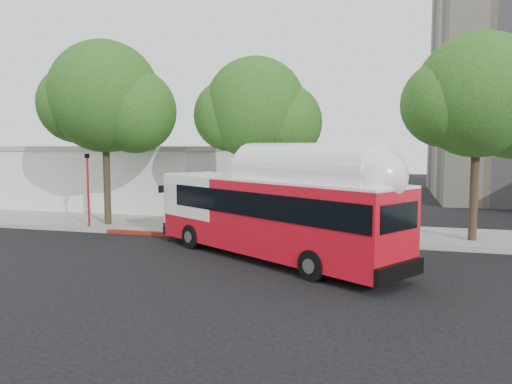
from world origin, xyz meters
The scene contains 10 objects.
ground centered at (0.00, 0.00, 0.00)m, with size 120.00×120.00×0.00m, color black.
sidewalk centered at (0.00, 6.50, 0.07)m, with size 60.00×5.00×0.15m, color gray.
curb_strip centered at (0.00, 3.90, 0.07)m, with size 60.00×0.30×0.15m, color gray.
red_curb_segment centered at (-3.00, 3.90, 0.08)m, with size 10.00×0.32×0.16m, color maroon.
street_tree_left centered at (-8.53, 5.56, 6.60)m, with size 6.67×5.80×9.74m.
street_tree_mid centered at (-0.59, 6.06, 5.91)m, with size 5.75×5.00×8.62m.
street_tree_right centered at (9.44, 5.86, 6.26)m, with size 6.21×5.40×9.18m.
low_commercial_bldg centered at (-14.00, 14.00, 2.15)m, with size 16.20×10.20×4.25m.
transit_bus centered at (1.16, 0.41, 1.65)m, with size 11.17×8.23×3.54m.
signal_pole centered at (-9.51, 4.55, 2.00)m, with size 0.11×0.37×3.90m.
Camera 1 is at (5.51, -17.72, 4.35)m, focal length 35.00 mm.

